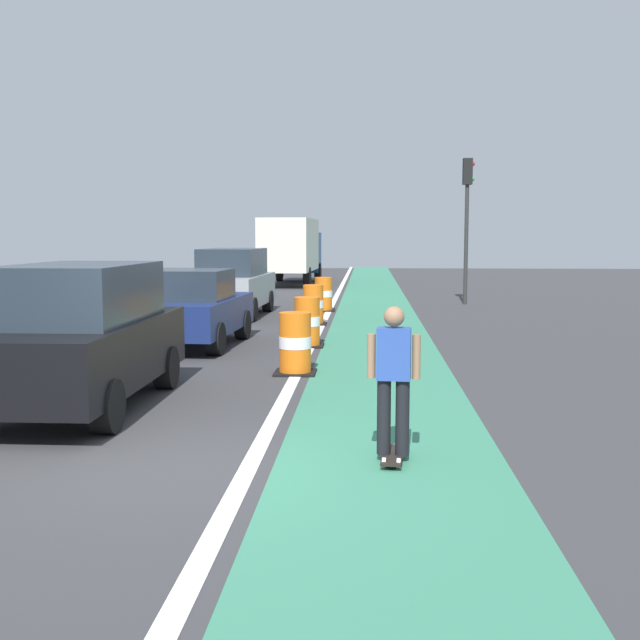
% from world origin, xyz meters
% --- Properties ---
extents(ground_plane, '(100.00, 100.00, 0.00)m').
position_xyz_m(ground_plane, '(0.00, 0.00, 0.00)').
color(ground_plane, '#38383A').
extents(bike_lane_strip, '(2.50, 80.00, 0.01)m').
position_xyz_m(bike_lane_strip, '(2.40, 12.00, 0.00)').
color(bike_lane_strip, '#387F60').
rests_on(bike_lane_strip, ground).
extents(lane_divider_stripe, '(0.20, 80.00, 0.01)m').
position_xyz_m(lane_divider_stripe, '(0.90, 12.00, 0.01)').
color(lane_divider_stripe, silver).
rests_on(lane_divider_stripe, ground).
extents(skateboarder_on_lane, '(0.57, 0.82, 1.69)m').
position_xyz_m(skateboarder_on_lane, '(2.42, 0.32, 0.91)').
color(skateboarder_on_lane, black).
rests_on(skateboarder_on_lane, ground).
extents(parked_suv_nearest, '(1.92, 4.60, 2.04)m').
position_xyz_m(parked_suv_nearest, '(-1.89, 2.72, 1.04)').
color(parked_suv_nearest, black).
rests_on(parked_suv_nearest, ground).
extents(parked_sedan_second, '(2.10, 4.20, 1.70)m').
position_xyz_m(parked_sedan_second, '(-1.69, 8.85, 0.83)').
color(parked_sedan_second, navy).
rests_on(parked_sedan_second, ground).
extents(parked_suv_third, '(2.05, 4.67, 2.04)m').
position_xyz_m(parked_suv_third, '(-1.92, 15.36, 1.04)').
color(parked_suv_third, '#9EA0A5').
rests_on(parked_suv_third, ground).
extents(traffic_barrel_front, '(0.73, 0.73, 1.09)m').
position_xyz_m(traffic_barrel_front, '(0.87, 5.60, 0.53)').
color(traffic_barrel_front, orange).
rests_on(traffic_barrel_front, ground).
extents(traffic_barrel_mid, '(0.73, 0.73, 1.09)m').
position_xyz_m(traffic_barrel_mid, '(0.82, 9.01, 0.53)').
color(traffic_barrel_mid, orange).
rests_on(traffic_barrel_mid, ground).
extents(traffic_barrel_back, '(0.73, 0.73, 1.09)m').
position_xyz_m(traffic_barrel_back, '(0.66, 13.23, 0.53)').
color(traffic_barrel_back, orange).
rests_on(traffic_barrel_back, ground).
extents(traffic_barrel_far, '(0.73, 0.73, 1.09)m').
position_xyz_m(traffic_barrel_far, '(0.72, 17.05, 0.53)').
color(traffic_barrel_far, orange).
rests_on(traffic_barrel_far, ground).
extents(delivery_truck_down_block, '(2.58, 7.68, 3.23)m').
position_xyz_m(delivery_truck_down_block, '(-1.62, 30.53, 1.85)').
color(delivery_truck_down_block, silver).
rests_on(delivery_truck_down_block, ground).
extents(traffic_light_corner, '(0.41, 0.32, 5.10)m').
position_xyz_m(traffic_light_corner, '(5.61, 19.83, 3.50)').
color(traffic_light_corner, '#2D2D2D').
rests_on(traffic_light_corner, ground).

